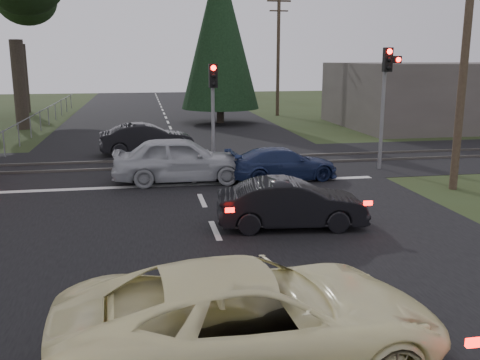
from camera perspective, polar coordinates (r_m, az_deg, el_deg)
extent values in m
plane|color=#2C3618|center=(10.95, -0.51, -10.30)|extent=(120.00, 120.00, 0.00)
cube|color=black|center=(20.45, -5.32, 0.67)|extent=(14.00, 100.00, 0.01)
cube|color=black|center=(22.41, -5.78, 1.74)|extent=(120.00, 8.00, 0.01)
cube|color=silver|center=(18.70, -4.82, -0.45)|extent=(13.00, 0.35, 0.00)
cube|color=#59544C|center=(21.62, -5.61, 1.45)|extent=(120.00, 0.12, 0.10)
cube|color=#59544C|center=(23.18, -5.95, 2.22)|extent=(120.00, 0.12, 0.10)
cylinder|color=slate|center=(21.72, 14.90, 6.08)|extent=(0.14, 0.14, 3.80)
cube|color=black|center=(21.43, 15.47, 12.27)|extent=(0.32, 0.24, 0.90)
sphere|color=#FF0C07|center=(21.31, 15.68, 13.06)|extent=(0.20, 0.20, 0.20)
sphere|color=black|center=(21.31, 15.63, 12.26)|extent=(0.18, 0.18, 0.18)
sphere|color=black|center=(21.31, 15.58, 11.45)|extent=(0.18, 0.18, 0.18)
cube|color=black|center=(21.59, 16.40, 12.21)|extent=(0.28, 0.22, 0.28)
sphere|color=#FF0C07|center=(21.49, 16.55, 12.20)|extent=(0.18, 0.18, 0.18)
cylinder|color=slate|center=(21.07, -2.89, 5.48)|extent=(0.14, 0.14, 3.20)
cube|color=black|center=(20.73, -2.88, 11.04)|extent=(0.32, 0.24, 0.90)
sphere|color=#FF0C07|center=(20.60, -2.85, 11.86)|extent=(0.20, 0.20, 0.20)
sphere|color=black|center=(20.60, -2.84, 11.03)|extent=(0.18, 0.18, 0.18)
sphere|color=black|center=(20.61, -2.83, 10.20)|extent=(0.18, 0.18, 0.18)
cylinder|color=#4C3D2D|center=(18.92, 22.89, 12.47)|extent=(0.26, 0.26, 9.00)
cylinder|color=#4C3D2D|center=(41.21, 4.09, 13.12)|extent=(0.26, 0.26, 9.00)
cube|color=#4C3D2D|center=(41.41, 4.18, 18.52)|extent=(1.80, 0.12, 0.12)
cube|color=#4C3D2D|center=(41.35, 4.17, 17.56)|extent=(1.40, 0.10, 0.10)
cylinder|color=#4C3D2D|center=(65.72, -1.47, 13.05)|extent=(0.26, 0.26, 9.00)
cube|color=#4C3D2D|center=(65.85, -1.49, 16.44)|extent=(1.80, 0.12, 0.12)
cube|color=#4C3D2D|center=(65.81, -1.48, 15.84)|extent=(1.40, 0.10, 0.10)
cylinder|color=#473D33|center=(35.71, -22.44, 9.34)|extent=(0.80, 0.80, 5.40)
cylinder|color=#473D33|center=(46.88, -22.14, 9.99)|extent=(0.80, 0.80, 5.40)
cylinder|color=#473D33|center=(36.45, -2.12, 7.67)|extent=(0.50, 0.50, 2.00)
cone|color=black|center=(36.34, -2.18, 15.54)|extent=(5.20, 5.20, 10.00)
cube|color=#59514C|center=(37.59, 21.54, 8.48)|extent=(14.00, 10.00, 4.00)
imported|color=#FFF6B6|center=(7.71, 1.37, -14.57)|extent=(5.59, 2.79, 1.52)
imported|color=black|center=(13.87, 5.49, -2.57)|extent=(3.93, 1.69, 1.26)
imported|color=#ABAFB3|center=(19.00, -6.33, 2.19)|extent=(4.82, 2.05, 1.62)
imported|color=#19254C|center=(19.31, 4.58, 1.71)|extent=(4.16, 2.04, 1.16)
imported|color=black|center=(24.87, -9.92, 4.33)|extent=(4.34, 1.86, 1.39)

